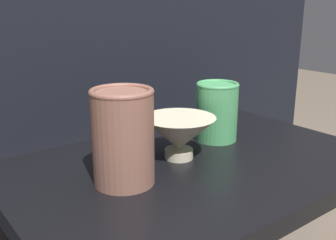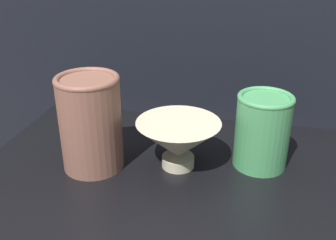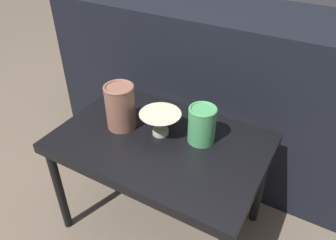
% 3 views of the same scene
% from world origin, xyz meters
% --- Properties ---
extents(ground_plane, '(8.00, 8.00, 0.00)m').
position_xyz_m(ground_plane, '(0.00, 0.00, 0.00)').
color(ground_plane, '#6B5B4C').
extents(table, '(0.80, 0.54, 0.49)m').
position_xyz_m(table, '(0.00, 0.00, 0.44)').
color(table, black).
rests_on(table, ground_plane).
extents(couch_backdrop, '(1.72, 0.50, 0.85)m').
position_xyz_m(couch_backdrop, '(0.00, 0.59, 0.42)').
color(couch_backdrop, black).
rests_on(couch_backdrop, ground_plane).
extents(bowl, '(0.16, 0.16, 0.10)m').
position_xyz_m(bowl, '(-0.02, 0.03, 0.55)').
color(bowl, beige).
rests_on(bowl, table).
extents(vase_textured_left, '(0.12, 0.12, 0.18)m').
position_xyz_m(vase_textured_left, '(-0.18, 0.00, 0.59)').
color(vase_textured_left, brown).
rests_on(vase_textured_left, table).
extents(vase_colorful_right, '(0.11, 0.11, 0.15)m').
position_xyz_m(vase_colorful_right, '(0.14, 0.07, 0.57)').
color(vase_colorful_right, '#47995B').
rests_on(vase_colorful_right, table).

